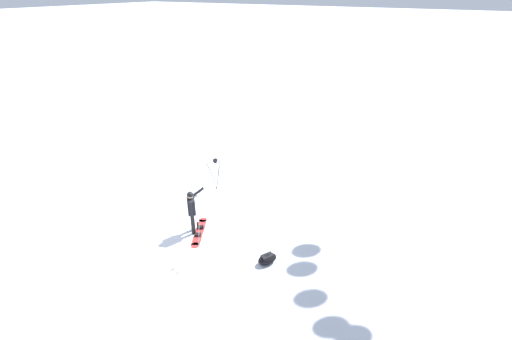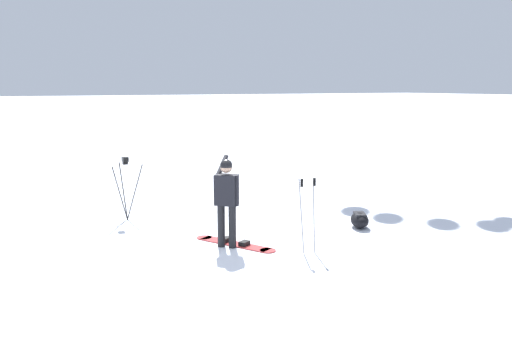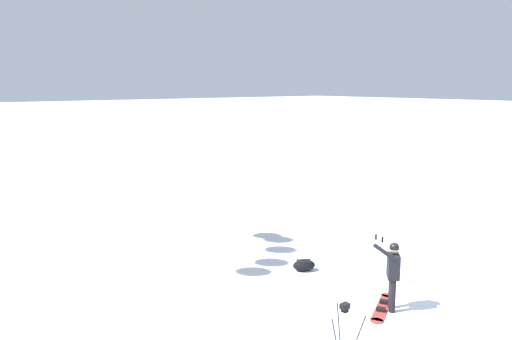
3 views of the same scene
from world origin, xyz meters
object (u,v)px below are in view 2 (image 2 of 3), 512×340
(gear_bag_large, at_px, (360,220))
(ski_poles, at_px, (308,204))
(snowboard, at_px, (235,243))
(camera_tripod, at_px, (126,175))
(snowboarder, at_px, (227,194))

(gear_bag_large, height_order, ski_poles, ski_poles)
(snowboard, bearing_deg, gear_bag_large, -3.37)
(gear_bag_large, height_order, camera_tripod, camera_tripod)
(snowboarder, bearing_deg, gear_bag_large, -1.95)
(gear_bag_large, xyz_separation_m, ski_poles, (-1.90, -0.85, 0.70))
(snowboard, xyz_separation_m, camera_tripod, (-1.29, 2.84, 0.98))
(gear_bag_large, relative_size, ski_poles, 0.55)
(gear_bag_large, xyz_separation_m, camera_tripod, (-4.14, 3.01, 0.83))
(camera_tripod, xyz_separation_m, ski_poles, (2.24, -3.86, -0.13))
(snowboarder, bearing_deg, ski_poles, -39.91)
(snowboard, relative_size, ski_poles, 1.20)
(snowboard, xyz_separation_m, ski_poles, (0.95, -1.02, 0.85))
(snowboard, distance_m, gear_bag_large, 2.87)
(camera_tripod, bearing_deg, ski_poles, -59.87)
(snowboard, bearing_deg, snowboarder, -161.30)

